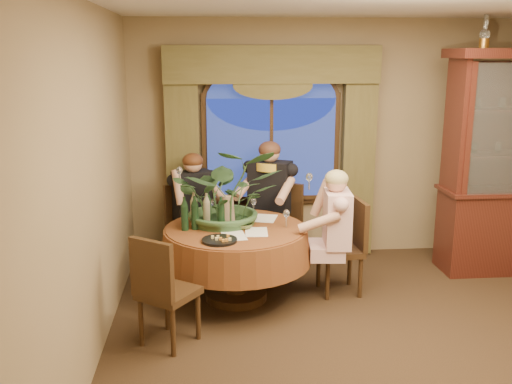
{
  "coord_description": "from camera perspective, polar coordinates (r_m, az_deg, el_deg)",
  "views": [
    {
      "loc": [
        -1.35,
        -4.14,
        2.4
      ],
      "look_at": [
        -0.89,
        1.18,
        1.1
      ],
      "focal_mm": 40.0,
      "sensor_mm": 36.0,
      "label": 1
    }
  ],
  "objects": [
    {
      "name": "floor",
      "position": [
        4.97,
        11.88,
        -15.48
      ],
      "size": [
        5.0,
        5.0,
        0.0
      ],
      "primitive_type": "plane",
      "color": "black",
      "rests_on": "ground"
    },
    {
      "name": "wall_back",
      "position": [
        6.85,
        6.48,
        5.19
      ],
      "size": [
        4.5,
        0.0,
        4.5
      ],
      "primitive_type": "plane",
      "rotation": [
        1.57,
        0.0,
        0.0
      ],
      "color": "#826E4E",
      "rests_on": "ground"
    },
    {
      "name": "window",
      "position": [
        6.71,
        1.53,
        4.23
      ],
      "size": [
        1.62,
        0.1,
        1.32
      ],
      "primitive_type": null,
      "color": "navy",
      "rests_on": "wall_back"
    },
    {
      "name": "arched_transom",
      "position": [
        6.62,
        1.58,
        10.9
      ],
      "size": [
        1.6,
        0.06,
        0.44
      ],
      "primitive_type": null,
      "color": "navy",
      "rests_on": "wall_back"
    },
    {
      "name": "drapery_left",
      "position": [
        6.64,
        -7.3,
        2.98
      ],
      "size": [
        0.38,
        0.14,
        2.32
      ],
      "primitive_type": "cube",
      "color": "#4D4723",
      "rests_on": "floor"
    },
    {
      "name": "drapery_right",
      "position": [
        6.87,
        10.16,
        3.23
      ],
      "size": [
        0.38,
        0.14,
        2.32
      ],
      "primitive_type": "cube",
      "color": "#4D4723",
      "rests_on": "floor"
    },
    {
      "name": "swag_valance",
      "position": [
        6.54,
        1.67,
        12.62
      ],
      "size": [
        2.45,
        0.16,
        0.42
      ],
      "primitive_type": null,
      "color": "#4D4723",
      "rests_on": "wall_back"
    },
    {
      "name": "dining_table",
      "position": [
        5.7,
        -2.02,
        -7.15
      ],
      "size": [
        1.85,
        1.85,
        0.75
      ],
      "primitive_type": "cylinder",
      "rotation": [
        0.0,
        0.0,
        0.3
      ],
      "color": "maroon",
      "rests_on": "floor"
    },
    {
      "name": "china_cabinet",
      "position": [
        6.85,
        24.1,
        2.61
      ],
      "size": [
        1.51,
        0.59,
        2.45
      ],
      "primitive_type": "cube",
      "color": "#36120D",
      "rests_on": "floor"
    },
    {
      "name": "oil_lamp_left",
      "position": [
        6.55,
        21.93,
        14.67
      ],
      "size": [
        0.11,
        0.11,
        0.34
      ],
      "primitive_type": null,
      "color": "#A5722D",
      "rests_on": "china_cabinet"
    },
    {
      "name": "chair_right",
      "position": [
        5.88,
        8.38,
        -5.53
      ],
      "size": [
        0.45,
        0.45,
        0.96
      ],
      "primitive_type": "cube",
      "rotation": [
        0.0,
        0.0,
        -4.64
      ],
      "color": "black",
      "rests_on": "floor"
    },
    {
      "name": "chair_back_right",
      "position": [
        6.46,
        2.22,
        -3.63
      ],
      "size": [
        0.58,
        0.58,
        0.96
      ],
      "primitive_type": "cube",
      "rotation": [
        0.0,
        0.0,
        -3.72
      ],
      "color": "black",
      "rests_on": "floor"
    },
    {
      "name": "chair_back",
      "position": [
        6.46,
        -6.58,
        -3.7
      ],
      "size": [
        0.57,
        0.57,
        0.96
      ],
      "primitive_type": "cube",
      "rotation": [
        0.0,
        0.0,
        -2.64
      ],
      "color": "black",
      "rests_on": "floor"
    },
    {
      "name": "chair_front_left",
      "position": [
        4.88,
        -8.72,
        -9.63
      ],
      "size": [
        0.59,
        0.59,
        0.96
      ],
      "primitive_type": "cube",
      "rotation": [
        0.0,
        0.0,
        -0.62
      ],
      "color": "black",
      "rests_on": "floor"
    },
    {
      "name": "person_pink",
      "position": [
        5.65,
        8.06,
        -4.36
      ],
      "size": [
        0.48,
        0.51,
        1.33
      ],
      "primitive_type": null,
      "rotation": [
        0.0,
        0.0,
        1.48
      ],
      "color": "beige",
      "rests_on": "floor"
    },
    {
      "name": "person_back",
      "position": [
        6.48,
        -6.29,
        -1.9
      ],
      "size": [
        0.62,
        0.6,
        1.34
      ],
      "primitive_type": null,
      "rotation": [
        0.0,
        0.0,
        -2.7
      ],
      "color": "black",
      "rests_on": "floor"
    },
    {
      "name": "person_scarf",
      "position": [
        6.5,
        1.4,
        -1.21
      ],
      "size": [
        0.68,
        0.66,
        1.46
      ],
      "primitive_type": null,
      "rotation": [
        0.0,
        0.0,
        -3.59
      ],
      "color": "black",
      "rests_on": "floor"
    },
    {
      "name": "stoneware_vase",
      "position": [
        5.67,
        -2.85,
        -1.78
      ],
      "size": [
        0.15,
        0.15,
        0.28
      ],
      "primitive_type": null,
      "color": "#957961",
      "rests_on": "dining_table"
    },
    {
      "name": "centerpiece_plant",
      "position": [
        5.59,
        -2.89,
        3.43
      ],
      "size": [
        1.05,
        1.17,
        0.91
      ],
      "primitive_type": "imported",
      "color": "#335832",
      "rests_on": "dining_table"
    },
    {
      "name": "olive_bowl",
      "position": [
        5.52,
        -1.21,
        -3.42
      ],
      "size": [
        0.17,
        0.17,
        0.05
      ],
      "primitive_type": "imported",
      "color": "#4D582C",
      "rests_on": "dining_table"
    },
    {
      "name": "cheese_platter",
      "position": [
        5.16,
        -3.67,
        -4.84
      ],
      "size": [
        0.32,
        0.32,
        0.02
      ],
      "primitive_type": "cylinder",
      "color": "black",
      "rests_on": "dining_table"
    },
    {
      "name": "wine_bottle_0",
      "position": [
        5.48,
        -7.15,
        -2.16
      ],
      "size": [
        0.07,
        0.07,
        0.33
      ],
      "primitive_type": "cylinder",
      "color": "black",
      "rests_on": "dining_table"
    },
    {
      "name": "wine_bottle_1",
      "position": [
        5.6,
        -4.97,
        -1.76
      ],
      "size": [
        0.07,
        0.07,
        0.33
      ],
      "primitive_type": "cylinder",
      "color": "tan",
      "rests_on": "dining_table"
    },
    {
      "name": "wine_bottle_2",
      "position": [
        5.69,
        -4.86,
        -1.49
      ],
      "size": [
        0.07,
        0.07,
        0.33
      ],
      "primitive_type": "cylinder",
      "color": "black",
      "rests_on": "dining_table"
    },
    {
      "name": "wine_bottle_3",
      "position": [
        5.64,
        -6.22,
        -1.66
      ],
      "size": [
        0.07,
        0.07,
        0.33
      ],
      "primitive_type": "cylinder",
      "color": "tan",
      "rests_on": "dining_table"
    },
    {
      "name": "wine_bottle_4",
      "position": [
        5.5,
        -6.13,
        -2.07
      ],
      "size": [
        0.07,
        0.07,
        0.33
      ],
      "primitive_type": "cylinder",
      "color": "black",
      "rests_on": "dining_table"
    },
    {
      "name": "wine_bottle_5",
      "position": [
        5.46,
        -3.52,
        -2.14
      ],
      "size": [
        0.07,
        0.07,
        0.33
      ],
      "primitive_type": "cylinder",
      "color": "black",
      "rests_on": "dining_table"
    },
    {
      "name": "tasting_paper_0",
      "position": [
        5.41,
        0.04,
        -4.02
      ],
      "size": [
        0.23,
        0.31,
        0.0
      ],
      "primitive_type": "cube",
      "rotation": [
        0.0,
        0.0,
        -0.06
      ],
      "color": "white",
      "rests_on": "dining_table"
    },
    {
      "name": "tasting_paper_1",
      "position": [
        5.86,
        0.96,
        -2.65
      ],
      "size": [
        0.29,
        0.35,
        0.0
      ],
      "primitive_type": "cube",
      "rotation": [
        0.0,
        0.0,
        -0.28
      ],
      "color": "white",
      "rests_on": "dining_table"
    },
    {
      "name": "tasting_paper_2",
      "position": [
        5.31,
        -2.22,
        -4.39
      ],
      "size": [
        0.24,
        0.32,
        0.0
      ],
      "primitive_type": "cube",
      "rotation": [
        0.0,
        0.0,
        0.12
      ],
      "color": "white",
      "rests_on": "dining_table"
    },
    {
      "name": "wine_glass_person_pink",
      "position": [
        5.55,
        3.05,
        -2.66
      ],
      "size": [
        0.07,
        0.07,
        0.18
      ],
      "primitive_type": null,
      "color": "silver",
      "rests_on": "dining_table"
    },
    {
      "name": "wine_glass_person_back",
      "position": [
        5.97,
        -4.29,
        -1.5
      ],
      "size": [
        0.07,
        0.07,
        0.18
      ],
      "primitive_type": null,
      "color": "silver",
      "rests_on": "dining_table"
    },
    {
      "name": "wine_glass_person_scarf",
      "position": [
        5.99,
        -0.25,
        -1.41
      ],
      "size": [
        0.07,
        0.07,
        0.18
      ],
      "primitive_type": null,
      "color": "silver",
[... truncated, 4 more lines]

